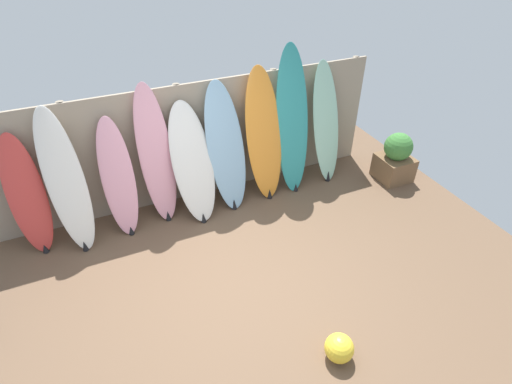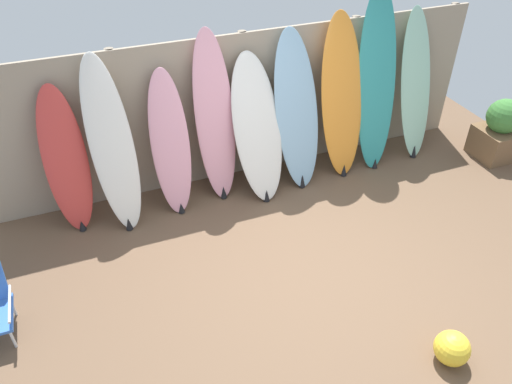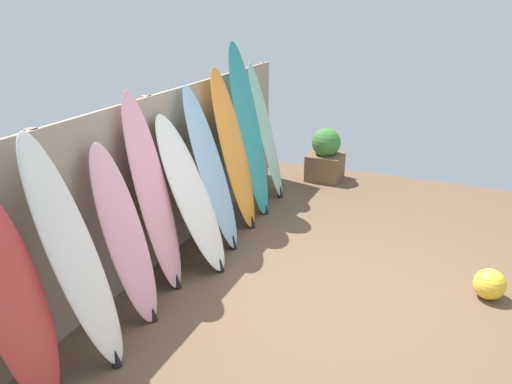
{
  "view_description": "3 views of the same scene",
  "coord_description": "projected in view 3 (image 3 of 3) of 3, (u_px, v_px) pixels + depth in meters",
  "views": [
    {
      "loc": [
        -1.08,
        -3.08,
        3.77
      ],
      "look_at": [
        0.47,
        0.44,
        0.95
      ],
      "focal_mm": 28.0,
      "sensor_mm": 36.0,
      "label": 1
    },
    {
      "loc": [
        -1.83,
        -3.08,
        3.66
      ],
      "look_at": [
        -0.46,
        0.44,
        0.83
      ],
      "focal_mm": 35.0,
      "sensor_mm": 36.0,
      "label": 2
    },
    {
      "loc": [
        -4.05,
        -0.92,
        2.7
      ],
      "look_at": [
        -0.26,
        0.74,
        1.08
      ],
      "focal_mm": 35.0,
      "sensor_mm": 36.0,
      "label": 3
    }
  ],
  "objects": [
    {
      "name": "fence_back",
      "position": [
        156.0,
        182.0,
        5.21
      ],
      "size": [
        6.08,
        0.11,
        1.8
      ],
      "color": "gray",
      "rests_on": "ground"
    },
    {
      "name": "surfboard_teal_7",
      "position": [
        249.0,
        132.0,
        6.36
      ],
      "size": [
        0.57,
        0.62,
        2.21
      ],
      "color": "teal",
      "rests_on": "ground"
    },
    {
      "name": "ground",
      "position": [
        338.0,
        299.0,
        4.79
      ],
      "size": [
        7.68,
        7.68,
        0.0
      ],
      "primitive_type": "plane",
      "color": "brown"
    },
    {
      "name": "beach_ball",
      "position": [
        490.0,
        284.0,
        4.76
      ],
      "size": [
        0.3,
        0.3,
        0.3
      ],
      "primitive_type": "sphere",
      "color": "yellow",
      "rests_on": "ground"
    },
    {
      "name": "surfboard_white_4",
      "position": [
        192.0,
        196.0,
        5.07
      ],
      "size": [
        0.6,
        0.75,
        1.65
      ],
      "color": "white",
      "rests_on": "ground"
    },
    {
      "name": "surfboard_pink_2",
      "position": [
        125.0,
        237.0,
        4.26
      ],
      "size": [
        0.47,
        0.56,
        1.61
      ],
      "color": "pink",
      "rests_on": "ground"
    },
    {
      "name": "surfboard_seafoam_8",
      "position": [
        266.0,
        133.0,
        6.96
      ],
      "size": [
        0.51,
        0.58,
        1.89
      ],
      "color": "#9ED6BC",
      "rests_on": "ground"
    },
    {
      "name": "planter_box",
      "position": [
        325.0,
        156.0,
        7.81
      ],
      "size": [
        0.52,
        0.52,
        0.82
      ],
      "color": "brown",
      "rests_on": "ground"
    },
    {
      "name": "surfboard_white_1",
      "position": [
        74.0,
        256.0,
        3.68
      ],
      "size": [
        0.52,
        0.7,
        1.86
      ],
      "color": "white",
      "rests_on": "ground"
    },
    {
      "name": "surfboard_red_0",
      "position": [
        15.0,
        302.0,
        3.35
      ],
      "size": [
        0.48,
        0.48,
        1.6
      ],
      "color": "#D13D38",
      "rests_on": "ground"
    },
    {
      "name": "surfboard_orange_6",
      "position": [
        234.0,
        151.0,
        6.0
      ],
      "size": [
        0.56,
        0.57,
        1.97
      ],
      "color": "orange",
      "rests_on": "ground"
    },
    {
      "name": "surfboard_skyblue_5",
      "position": [
        212.0,
        171.0,
        5.5
      ],
      "size": [
        0.6,
        0.64,
        1.85
      ],
      "color": "#8CB7D6",
      "rests_on": "ground"
    },
    {
      "name": "surfboard_pink_3",
      "position": [
        154.0,
        196.0,
        4.69
      ],
      "size": [
        0.45,
        0.49,
        1.95
      ],
      "color": "pink",
      "rests_on": "ground"
    }
  ]
}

